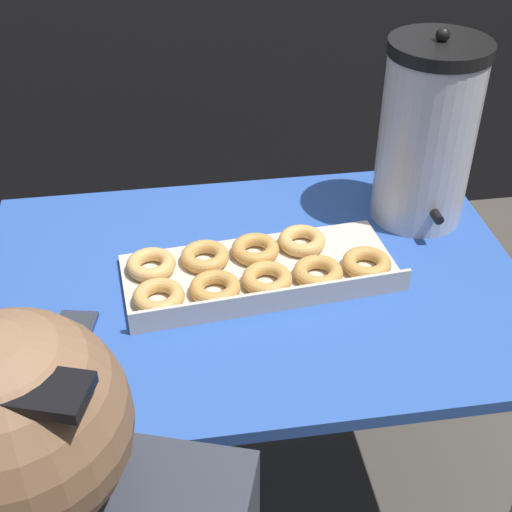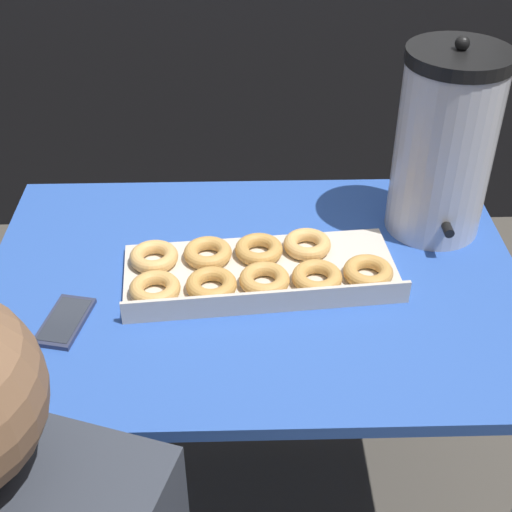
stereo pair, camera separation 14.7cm
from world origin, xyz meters
name	(u,v)px [view 2 (the right image)]	position (x,y,z in m)	size (l,w,h in m)	color
ground_plane	(254,487)	(0.00, 0.00, 0.00)	(12.00, 12.00, 0.00)	#4C473F
folding_table	(254,297)	(0.00, 0.00, 0.67)	(1.14, 0.81, 0.72)	#2D56B2
donut_box	(255,270)	(0.00, 0.00, 0.75)	(0.59, 0.29, 0.05)	beige
coffee_urn	(445,144)	(0.42, 0.19, 0.94)	(0.22, 0.25, 0.45)	silver
cell_phone	(65,321)	(-0.37, -0.13, 0.73)	(0.10, 0.16, 0.01)	#2D334C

